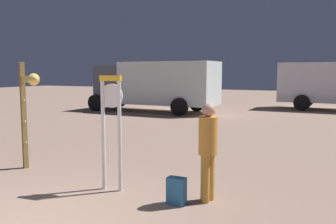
{
  "coord_description": "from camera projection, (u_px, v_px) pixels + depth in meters",
  "views": [
    {
      "loc": [
        4.0,
        -3.17,
        2.18
      ],
      "look_at": [
        0.07,
        4.65,
        1.2
      ],
      "focal_mm": 38.38,
      "sensor_mm": 36.0,
      "label": 1
    }
  ],
  "objects": [
    {
      "name": "standing_clock",
      "position": [
        111.0,
        120.0,
        6.53
      ],
      "size": [
        0.44,
        0.14,
        2.11
      ],
      "color": "white",
      "rests_on": "ground_plane"
    },
    {
      "name": "box_truck_near",
      "position": [
        157.0,
        84.0,
        19.69
      ],
      "size": [
        7.1,
        2.61,
        2.72
      ],
      "color": "white",
      "rests_on": "ground_plane"
    },
    {
      "name": "person_near_clock",
      "position": [
        208.0,
        147.0,
        5.98
      ],
      "size": [
        0.32,
        0.32,
        1.66
      ],
      "color": "#C58835",
      "rests_on": "ground_plane"
    },
    {
      "name": "arrow_sign",
      "position": [
        28.0,
        100.0,
        7.77
      ],
      "size": [
        1.0,
        0.56,
        2.4
      ],
      "color": "olive",
      "rests_on": "ground_plane"
    },
    {
      "name": "backpack",
      "position": [
        177.0,
        191.0,
        5.91
      ],
      "size": [
        0.3,
        0.22,
        0.45
      ],
      "color": "teal",
      "rests_on": "ground_plane"
    }
  ]
}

